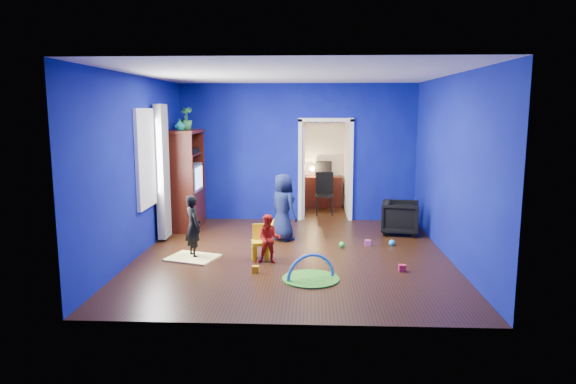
{
  "coord_description": "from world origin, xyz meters",
  "views": [
    {
      "loc": [
        0.29,
        -8.12,
        2.36
      ],
      "look_at": [
        -0.09,
        0.4,
        0.98
      ],
      "focal_mm": 32.0,
      "sensor_mm": 36.0,
      "label": 1
    }
  ],
  "objects_px": {
    "hopper_ball": "(281,226)",
    "folding_chair": "(324,195)",
    "toddler_red": "(269,239)",
    "tv_armoire": "(185,179)",
    "play_mat": "(311,279)",
    "study_desk": "(323,192)",
    "crt_tv": "(187,177)",
    "child_navy": "(283,207)",
    "kid_chair": "(261,244)",
    "child_black": "(193,226)",
    "armchair": "(400,218)",
    "vase": "(180,125)"
  },
  "relations": [
    {
      "from": "tv_armoire",
      "to": "study_desk",
      "type": "xyz_separation_m",
      "value": [
        2.8,
        2.38,
        -0.6
      ]
    },
    {
      "from": "crt_tv",
      "to": "study_desk",
      "type": "relative_size",
      "value": 0.8
    },
    {
      "from": "play_mat",
      "to": "folding_chair",
      "type": "relative_size",
      "value": 0.87
    },
    {
      "from": "child_navy",
      "to": "crt_tv",
      "type": "xyz_separation_m",
      "value": [
        -1.96,
        0.9,
        0.41
      ]
    },
    {
      "from": "armchair",
      "to": "vase",
      "type": "bearing_deg",
      "value": 99.98
    },
    {
      "from": "tv_armoire",
      "to": "folding_chair",
      "type": "relative_size",
      "value": 2.13
    },
    {
      "from": "tv_armoire",
      "to": "play_mat",
      "type": "relative_size",
      "value": 2.45
    },
    {
      "from": "folding_chair",
      "to": "child_black",
      "type": "bearing_deg",
      "value": -122.11
    },
    {
      "from": "vase",
      "to": "crt_tv",
      "type": "relative_size",
      "value": 0.31
    },
    {
      "from": "toddler_red",
      "to": "kid_chair",
      "type": "height_order",
      "value": "toddler_red"
    },
    {
      "from": "hopper_ball",
      "to": "tv_armoire",
      "type": "bearing_deg",
      "value": 161.52
    },
    {
      "from": "study_desk",
      "to": "armchair",
      "type": "bearing_deg",
      "value": -62.55
    },
    {
      "from": "toddler_red",
      "to": "folding_chair",
      "type": "height_order",
      "value": "folding_chair"
    },
    {
      "from": "child_navy",
      "to": "hopper_ball",
      "type": "distance_m",
      "value": 0.49
    },
    {
      "from": "child_black",
      "to": "crt_tv",
      "type": "xyz_separation_m",
      "value": [
        -0.58,
        2.06,
        0.51
      ]
    },
    {
      "from": "armchair",
      "to": "child_navy",
      "type": "height_order",
      "value": "child_navy"
    },
    {
      "from": "vase",
      "to": "folding_chair",
      "type": "relative_size",
      "value": 0.24
    },
    {
      "from": "hopper_ball",
      "to": "child_black",
      "type": "bearing_deg",
      "value": -133.24
    },
    {
      "from": "kid_chair",
      "to": "study_desk",
      "type": "distance_m",
      "value": 4.65
    },
    {
      "from": "child_black",
      "to": "child_navy",
      "type": "distance_m",
      "value": 1.81
    },
    {
      "from": "play_mat",
      "to": "folding_chair",
      "type": "xyz_separation_m",
      "value": [
        0.3,
        4.51,
        0.45
      ]
    },
    {
      "from": "toddler_red",
      "to": "study_desk",
      "type": "distance_m",
      "value": 4.81
    },
    {
      "from": "child_black",
      "to": "tv_armoire",
      "type": "xyz_separation_m",
      "value": [
        -0.62,
        2.06,
        0.47
      ]
    },
    {
      "from": "child_navy",
      "to": "hopper_ball",
      "type": "xyz_separation_m",
      "value": [
        -0.05,
        0.25,
        -0.41
      ]
    },
    {
      "from": "hopper_ball",
      "to": "study_desk",
      "type": "height_order",
      "value": "study_desk"
    },
    {
      "from": "tv_armoire",
      "to": "armchair",
      "type": "bearing_deg",
      "value": -4.46
    },
    {
      "from": "child_navy",
      "to": "vase",
      "type": "height_order",
      "value": "vase"
    },
    {
      "from": "hopper_ball",
      "to": "folding_chair",
      "type": "xyz_separation_m",
      "value": [
        0.86,
        2.07,
        0.26
      ]
    },
    {
      "from": "child_black",
      "to": "crt_tv",
      "type": "bearing_deg",
      "value": -19.15
    },
    {
      "from": "armchair",
      "to": "study_desk",
      "type": "height_order",
      "value": "study_desk"
    },
    {
      "from": "play_mat",
      "to": "study_desk",
      "type": "height_order",
      "value": "study_desk"
    },
    {
      "from": "kid_chair",
      "to": "vase",
      "type": "bearing_deg",
      "value": 121.06
    },
    {
      "from": "toddler_red",
      "to": "tv_armoire",
      "type": "xyz_separation_m",
      "value": [
        -1.86,
        2.33,
        0.6
      ]
    },
    {
      "from": "vase",
      "to": "kid_chair",
      "type": "xyz_separation_m",
      "value": [
        1.71,
        -1.83,
        -1.82
      ]
    },
    {
      "from": "crt_tv",
      "to": "kid_chair",
      "type": "distance_m",
      "value": 2.82
    },
    {
      "from": "toddler_red",
      "to": "hopper_ball",
      "type": "bearing_deg",
      "value": 89.05
    },
    {
      "from": "hopper_ball",
      "to": "play_mat",
      "type": "relative_size",
      "value": 0.49
    },
    {
      "from": "study_desk",
      "to": "folding_chair",
      "type": "relative_size",
      "value": 0.96
    },
    {
      "from": "hopper_ball",
      "to": "folding_chair",
      "type": "height_order",
      "value": "folding_chair"
    },
    {
      "from": "armchair",
      "to": "vase",
      "type": "height_order",
      "value": "vase"
    },
    {
      "from": "crt_tv",
      "to": "play_mat",
      "type": "bearing_deg",
      "value": -51.44
    },
    {
      "from": "child_black",
      "to": "vase",
      "type": "relative_size",
      "value": 4.66
    },
    {
      "from": "toddler_red",
      "to": "hopper_ball",
      "type": "distance_m",
      "value": 1.7
    },
    {
      "from": "folding_chair",
      "to": "vase",
      "type": "bearing_deg",
      "value": -148.45
    },
    {
      "from": "child_navy",
      "to": "tv_armoire",
      "type": "relative_size",
      "value": 0.62
    },
    {
      "from": "toddler_red",
      "to": "armchair",
      "type": "bearing_deg",
      "value": 42.51
    },
    {
      "from": "kid_chair",
      "to": "folding_chair",
      "type": "relative_size",
      "value": 0.54
    },
    {
      "from": "vase",
      "to": "crt_tv",
      "type": "xyz_separation_m",
      "value": [
        0.04,
        0.3,
        -1.05
      ]
    },
    {
      "from": "armchair",
      "to": "tv_armoire",
      "type": "height_order",
      "value": "tv_armoire"
    },
    {
      "from": "hopper_ball",
      "to": "kid_chair",
      "type": "xyz_separation_m",
      "value": [
        -0.24,
        -1.48,
        0.05
      ]
    }
  ]
}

